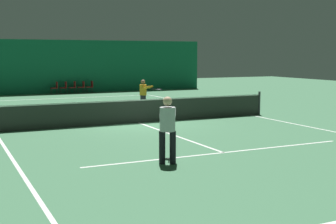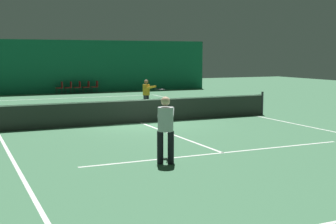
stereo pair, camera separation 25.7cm
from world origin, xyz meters
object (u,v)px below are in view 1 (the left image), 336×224
courtside_chair_4 (90,86)px  tennis_net (139,110)px  courtside_chair_2 (73,86)px  courtside_chair_0 (55,87)px  courtside_chair_1 (64,87)px  player_far (144,92)px  courtside_chair_3 (82,86)px  player_near (168,125)px

courtside_chair_4 → tennis_net: bearing=-9.0°
courtside_chair_2 → courtside_chair_0: bearing=-90.0°
courtside_chair_1 → courtside_chair_0: bearing=-90.0°
player_far → courtside_chair_3: player_far is taller
tennis_net → courtside_chair_2: bearing=85.6°
courtside_chair_3 → courtside_chair_1: bearing=-90.0°
courtside_chair_0 → courtside_chair_3: same height
player_near → courtside_chair_4: (4.43, 22.29, -0.51)m
courtside_chair_1 → tennis_net: bearing=-2.0°
courtside_chair_4 → player_near: bearing=-11.2°
courtside_chair_1 → courtside_chair_4: 1.90m
courtside_chair_0 → courtside_chair_4: same height
player_near → courtside_chair_2: (3.16, 22.29, -0.51)m
courtside_chair_0 → player_far: bearing=9.7°
courtside_chair_2 → courtside_chair_4: (1.27, 0.00, 0.00)m
courtside_chair_3 → player_near: bearing=-9.7°
player_far → courtside_chair_1: (-1.33, 11.44, -0.40)m
player_far → courtside_chair_0: bearing=158.3°
tennis_net → courtside_chair_1: bearing=88.0°
courtside_chair_4 → player_far: bearing=-2.9°
player_near → courtside_chair_2: 22.52m
courtside_chair_3 → courtside_chair_0: bearing=-90.0°
courtside_chair_1 → courtside_chair_3: same height
courtside_chair_0 → courtside_chair_4: (2.53, 0.00, 0.00)m
courtside_chair_4 → courtside_chair_2: bearing=-90.0°
player_near → player_far: size_ratio=1.13×
player_far → courtside_chair_0: 11.62m
player_near → courtside_chair_4: player_near is taller
courtside_chair_3 → courtside_chair_4: size_ratio=1.00×
player_near → tennis_net: bearing=10.4°
player_near → courtside_chair_3: size_ratio=2.04×
tennis_net → courtside_chair_1: size_ratio=14.29×
courtside_chair_2 → courtside_chair_1: bearing=-90.0°
tennis_net → player_near: size_ratio=6.99×
player_near → player_far: (3.86, 10.85, -0.12)m
player_near → courtside_chair_2: size_ratio=2.04×
tennis_net → courtside_chair_0: 15.39m
tennis_net → courtside_chair_4: bearing=81.0°
tennis_net → courtside_chair_1: tennis_net is taller
courtside_chair_0 → player_near: bearing=-4.9°
courtside_chair_0 → courtside_chair_1: 0.63m
tennis_net → courtside_chair_3: size_ratio=14.29×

